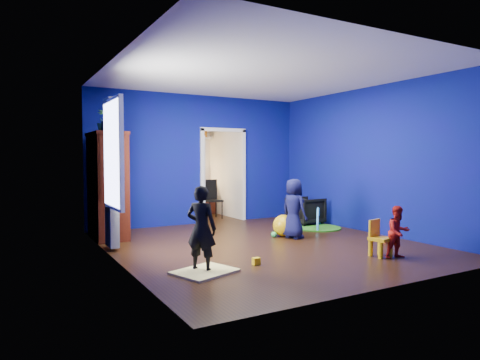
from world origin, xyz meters
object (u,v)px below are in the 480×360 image
tv_armoire (107,185)px  toddler_red (398,232)px  child_navy (294,209)px  kid_chair (380,240)px  armchair (306,211)px  child_black (201,228)px  hopper_ball (284,225)px  folding_chair (213,200)px  vase (110,126)px  study_desk (197,200)px  play_mat (318,228)px  crt_tv (110,183)px

tv_armoire → toddler_red: bearing=-47.8°
child_navy → kid_chair: (0.26, -1.84, -0.30)m
toddler_red → tv_armoire: tv_armoire is taller
armchair → tv_armoire: size_ratio=0.35×
child_black → kid_chair: (2.70, -0.57, -0.32)m
child_black → hopper_ball: bearing=-98.3°
folding_chair → vase: bearing=-149.7°
vase → hopper_ball: size_ratio=0.47×
hopper_ball → study_desk: study_desk is taller
study_desk → toddler_red: bearing=-84.3°
toddler_red → child_navy: bearing=110.9°
play_mat → child_navy: bearing=-150.1°
armchair → hopper_ball: 1.56m
armchair → folding_chair: size_ratio=0.74×
child_navy → tv_armoire: bearing=49.1°
child_navy → toddler_red: (0.41, -2.04, -0.16)m
kid_chair → play_mat: bearing=58.6°
armchair → toddler_red: (-0.80, -3.22, 0.08)m
vase → hopper_ball: bearing=-21.5°
child_navy → tv_armoire: tv_armoire is taller
toddler_red → kid_chair: toddler_red is taller
hopper_ball → kid_chair: bearing=-81.7°
play_mat → study_desk: study_desk is taller
armchair → play_mat: size_ratio=0.71×
child_navy → kid_chair: size_ratio=2.21×
tv_armoire → crt_tv: size_ratio=2.80×
child_navy → play_mat: size_ratio=1.15×
child_black → hopper_ball: child_black is taller
study_desk → folding_chair: bearing=-90.0°
crt_tv → child_navy: bearing=-30.1°
child_black → toddler_red: child_black is taller
armchair → study_desk: size_ratio=0.77×
armchair → toddler_red: size_ratio=0.87×
child_black → child_navy: 2.76m
play_mat → folding_chair: size_ratio=1.05×
kid_chair → folding_chair: folding_chair is taller
folding_chair → hopper_ball: bearing=-87.1°
folding_chair → crt_tv: bearing=-154.2°
child_navy → play_mat: (1.11, 0.64, -0.54)m
kid_chair → study_desk: (-0.45, 5.86, 0.12)m
child_black → vase: 3.13m
play_mat → study_desk: (-1.30, 3.38, 0.36)m
kid_chair → crt_tv: bearing=119.7°
armchair → tv_armoire: (-4.21, 0.54, 0.67)m
crt_tv → play_mat: size_ratio=0.73×
tv_armoire → kid_chair: 4.88m
child_navy → hopper_ball: size_ratio=2.68×
hopper_ball → study_desk: size_ratio=0.47×
crt_tv → study_desk: size_ratio=0.80×
armchair → child_black: child_black is taller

